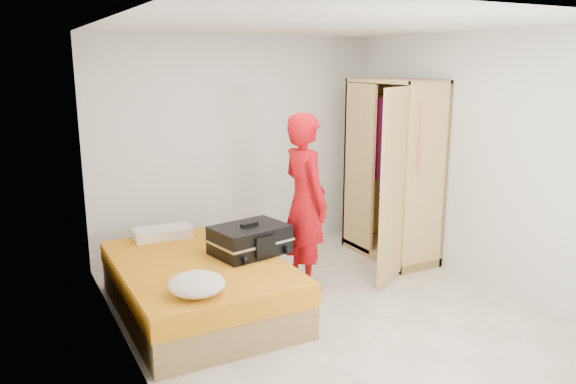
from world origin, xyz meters
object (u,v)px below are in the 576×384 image
wardrobe (392,176)px  bed (200,286)px  suitcase (250,240)px  round_cushion (197,284)px  person (305,202)px

wardrobe → bed: bearing=-171.5°
bed → suitcase: 0.64m
bed → round_cushion: 0.84m
wardrobe → person: bearing=-167.1°
bed → wardrobe: bearing=8.5°
bed → person: 1.34m
suitcase → person: bearing=-2.8°
person → round_cushion: person is taller
person → suitcase: (-0.66, -0.09, -0.27)m
suitcase → bed: bearing=166.5°
wardrobe → suitcase: wardrobe is taller
person → wardrobe: bearing=-76.9°
wardrobe → person: 1.38m
bed → person: (1.16, 0.07, 0.65)m
person → round_cushion: bearing=119.3°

